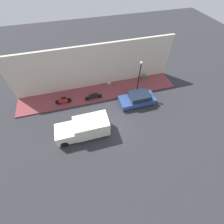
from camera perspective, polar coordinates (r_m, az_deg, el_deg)
The scene contains 10 objects.
ground_plane at distance 15.20m, azimuth -0.88°, elevation -5.43°, with size 60.00×60.00×0.00m, color #2D2D33.
sidewalk at distance 18.37m, azimuth -4.94°, elevation 7.35°, with size 2.88×18.72×0.15m.
building_facade at distance 18.03m, azimuth -6.63°, elevation 16.63°, with size 0.30×18.72×5.26m.
parked_car at distance 17.04m, azimuth 9.82°, elevation 5.03°, with size 1.84×4.00×1.33m.
delivery_van at distance 14.19m, azimuth -10.75°, elevation -6.09°, with size 1.90×4.86×1.82m.
motorcycle_black at distance 17.25m, azimuth -7.03°, elevation 5.92°, with size 0.30×1.98×0.80m.
motorcycle_red at distance 17.50m, azimuth -18.09°, elevation 4.23°, with size 0.30×1.77×0.86m.
streetlamp at distance 16.88m, azimuth 10.43°, elevation 13.92°, with size 0.29×0.29×4.14m.
potted_plant at distance 20.31m, azimuth 12.16°, elevation 13.00°, with size 0.55×0.55×0.87m.
cafe_chair at distance 18.87m, azimuth -1.39°, elevation 11.19°, with size 0.40×0.40×0.85m.
Camera 1 is at (-8.27, 2.04, 12.59)m, focal length 24.00 mm.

